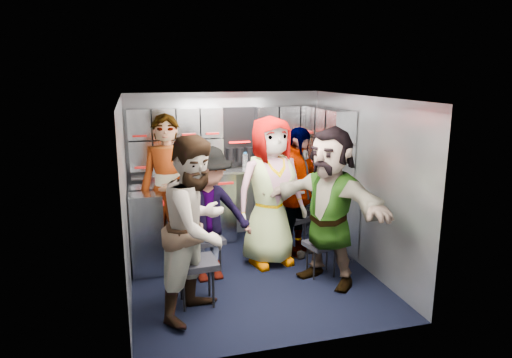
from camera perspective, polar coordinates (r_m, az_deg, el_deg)
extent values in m
plane|color=black|center=(5.59, -0.46, -11.91)|extent=(3.00, 3.00, 0.00)
cube|color=#90959D|center=(6.65, -3.76, 1.73)|extent=(2.80, 0.04, 2.10)
cube|color=#90959D|center=(5.07, -15.99, -2.41)|extent=(0.04, 3.00, 2.10)
cube|color=#90959D|center=(5.73, 13.18, -0.47)|extent=(0.04, 3.00, 2.10)
cube|color=silver|center=(5.07, -0.51, 10.15)|extent=(2.80, 3.00, 0.02)
cube|color=#969CA6|center=(6.59, -3.32, -3.36)|extent=(2.68, 0.38, 0.99)
cube|color=#969CA6|center=(5.77, -13.51, -6.15)|extent=(0.38, 0.76, 0.99)
cube|color=#B9BCC1|center=(6.46, -3.38, 1.07)|extent=(2.68, 0.42, 0.03)
cube|color=#969CA6|center=(6.43, -3.55, 5.31)|extent=(2.68, 0.28, 0.82)
cube|color=#969CA6|center=(6.20, 9.12, 4.88)|extent=(0.28, 1.00, 0.82)
cube|color=#969CA6|center=(6.33, 9.16, -4.16)|extent=(0.28, 1.20, 1.00)
cube|color=red|center=(6.30, -2.99, -0.50)|extent=(2.60, 0.02, 0.03)
cube|color=black|center=(4.81, -7.49, -10.41)|extent=(0.44, 0.42, 0.06)
cylinder|color=black|center=(4.78, -9.02, -13.76)|extent=(0.03, 0.03, 0.43)
cylinder|color=black|center=(4.81, -5.36, -13.44)|extent=(0.03, 0.03, 0.43)
cylinder|color=black|center=(5.01, -9.36, -12.45)|extent=(0.03, 0.03, 0.43)
cylinder|color=black|center=(5.04, -5.87, -12.16)|extent=(0.03, 0.03, 0.43)
cube|color=black|center=(5.53, -6.17, -7.57)|extent=(0.43, 0.41, 0.06)
cylinder|color=black|center=(5.49, -7.36, -10.23)|extent=(0.02, 0.02, 0.39)
cylinder|color=black|center=(5.53, -4.49, -9.98)|extent=(0.02, 0.02, 0.39)
cylinder|color=black|center=(5.71, -7.70, -9.31)|extent=(0.02, 0.02, 0.39)
cylinder|color=black|center=(5.74, -4.93, -9.08)|extent=(0.02, 0.02, 0.39)
cube|color=black|center=(5.95, 1.28, -6.22)|extent=(0.40, 0.39, 0.06)
cylinder|color=black|center=(5.89, 0.35, -8.56)|extent=(0.02, 0.02, 0.37)
cylinder|color=black|center=(5.96, 2.79, -8.30)|extent=(0.02, 0.02, 0.37)
cylinder|color=black|center=(6.09, -0.22, -7.80)|extent=(0.02, 0.02, 0.37)
cylinder|color=black|center=(6.16, 2.14, -7.57)|extent=(0.02, 0.02, 0.37)
cube|color=black|center=(6.24, 4.48, -4.97)|extent=(0.50, 0.49, 0.06)
cylinder|color=black|center=(6.16, 3.56, -7.42)|extent=(0.02, 0.02, 0.41)
cylinder|color=black|center=(6.25, 6.07, -7.15)|extent=(0.02, 0.02, 0.41)
cylinder|color=black|center=(6.38, 2.85, -6.67)|extent=(0.02, 0.02, 0.41)
cylinder|color=black|center=(6.47, 5.28, -6.43)|extent=(0.02, 0.02, 0.41)
cube|color=black|center=(5.51, 8.15, -8.09)|extent=(0.41, 0.40, 0.05)
cylinder|color=black|center=(5.44, 7.28, -10.61)|extent=(0.02, 0.02, 0.37)
cylinder|color=black|center=(5.54, 9.77, -10.26)|extent=(0.02, 0.02, 0.37)
cylinder|color=black|center=(5.63, 6.43, -9.76)|extent=(0.02, 0.02, 0.37)
cylinder|color=black|center=(5.72, 8.84, -9.44)|extent=(0.02, 0.02, 0.37)
imported|color=black|center=(5.61, -10.89, -1.71)|extent=(0.80, 0.66, 1.90)
imported|color=black|center=(4.48, -7.34, -6.02)|extent=(1.08, 1.11, 1.81)
imported|color=black|center=(5.24, -5.96, -4.45)|extent=(1.08, 0.70, 1.57)
imported|color=black|center=(5.63, 1.82, -1.60)|extent=(1.00, 0.74, 1.87)
imported|color=black|center=(5.96, 5.13, -1.65)|extent=(1.04, 0.94, 1.70)
imported|color=black|center=(5.18, 9.12, -3.41)|extent=(1.34, 1.70, 1.81)
cylinder|color=white|center=(6.26, -12.55, 1.57)|extent=(0.07, 0.07, 0.23)
cylinder|color=white|center=(6.30, -7.41, 2.08)|extent=(0.06, 0.06, 0.27)
cylinder|color=white|center=(6.43, -1.37, 2.19)|extent=(0.07, 0.07, 0.22)
cylinder|color=#BEB086|center=(6.28, -9.84, 1.11)|extent=(0.08, 0.08, 0.09)
cylinder|color=#BEB086|center=(6.56, 2.56, 1.85)|extent=(0.08, 0.08, 0.10)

